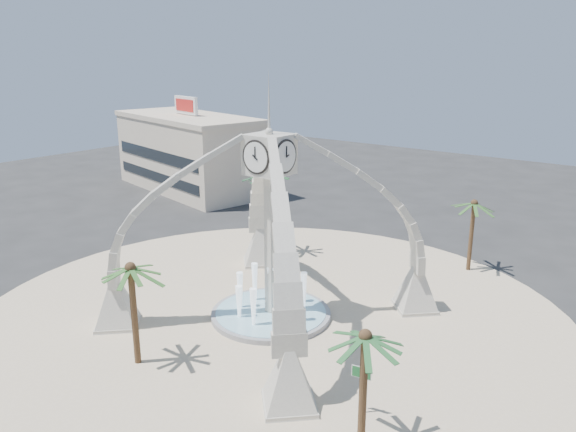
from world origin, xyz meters
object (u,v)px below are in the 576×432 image
Objects in this scene: fountain at (271,313)px; street_sign at (361,379)px; clock_tower at (270,225)px; palm_south at (130,269)px; palm_east at (365,338)px; palm_north at (474,204)px; palm_west at (268,175)px.

fountain is 11.65m from street_sign.
street_sign is (10.18, -5.42, -4.54)m from clock_tower.
palm_south is (-2.27, -9.16, 5.46)m from fountain.
palm_east reaches higher than fountain.
street_sign is (-1.15, 1.82, -3.37)m from palm_east.
palm_north is at bearing 99.71° from palm_east.
street_sign is at bearing -28.01° from fountain.
palm_south is at bearing -103.93° from clock_tower.
fountain is at bearing 90.00° from clock_tower.
palm_west is at bearing 130.72° from fountain.
street_sign is (10.18, -5.42, 1.67)m from fountain.
clock_tower is 2.82× the size of palm_north.
clock_tower reaches higher than palm_east.
street_sign is at bearing -28.01° from clock_tower.
palm_north is at bearing 66.15° from clock_tower.
palm_north is (7.28, 16.46, -0.89)m from clock_tower.
palm_west is (-8.11, 9.43, 6.84)m from fountain.
palm_east is at bearing -32.56° from fountain.
palm_west is 1.26× the size of palm_north.
palm_west is at bearing 139.40° from palm_east.
palm_west is at bearing -155.43° from palm_north.
palm_west is at bearing 129.59° from street_sign.
palm_east is 24.05m from palm_north.
palm_north is at bearing 86.21° from street_sign.
fountain is at bearing 147.44° from palm_east.
palm_west reaches higher than palm_south.
fountain is 14.36m from palm_east.
palm_north is at bearing 69.56° from palm_south.
clock_tower reaches higher than palm_west.
clock_tower is 2.23× the size of palm_west.
clock_tower is 12.39m from street_sign.
palm_west is 16.99m from palm_north.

